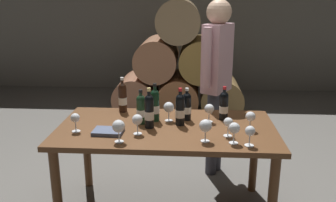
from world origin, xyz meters
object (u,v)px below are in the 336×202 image
(wine_bottle_0, at_px, (123,97))
(wine_bottle_4, at_px, (149,111))
(dining_table, at_px, (166,137))
(wine_glass_8, at_px, (250,117))
(wine_bottle_6, at_px, (187,106))
(wine_bottle_3, at_px, (224,105))
(tasting_notebook, at_px, (108,131))
(wine_bottle_5, at_px, (155,105))
(wine_glass_0, at_px, (234,129))
(wine_glass_4, at_px, (137,120))
(wine_glass_2, at_px, (209,109))
(wine_glass_1, at_px, (75,119))
(wine_glass_5, at_px, (119,127))
(sommelier_presenting, at_px, (217,72))
(wine_bottle_2, at_px, (180,109))
(wine_glass_6, at_px, (169,108))
(wine_bottle_1, at_px, (141,109))
(wine_glass_9, at_px, (250,132))
(wine_glass_7, at_px, (228,123))
(wine_glass_3, at_px, (205,126))

(wine_bottle_0, xyz_separation_m, wine_bottle_4, (0.28, -0.38, 0.00))
(dining_table, height_order, wine_bottle_4, wine_bottle_4)
(wine_glass_8, bearing_deg, wine_bottle_6, 156.39)
(dining_table, xyz_separation_m, wine_bottle_3, (0.46, 0.20, 0.21))
(wine_bottle_3, distance_m, tasting_notebook, 0.96)
(wine_bottle_5, bearing_deg, wine_glass_0, -36.26)
(wine_glass_4, bearing_deg, wine_glass_2, 28.84)
(wine_glass_1, relative_size, wine_glass_5, 0.89)
(wine_bottle_5, distance_m, tasting_notebook, 0.46)
(wine_bottle_0, xyz_separation_m, sommelier_presenting, (0.84, 0.40, 0.15))
(wine_bottle_2, height_order, wine_glass_6, wine_bottle_2)
(wine_bottle_1, xyz_separation_m, wine_glass_0, (0.70, -0.36, -0.01))
(wine_bottle_1, height_order, wine_bottle_4, wine_bottle_4)
(wine_glass_8, bearing_deg, wine_bottle_4, 179.01)
(wine_glass_1, xyz_separation_m, sommelier_presenting, (1.10, 0.90, 0.18))
(wine_bottle_0, relative_size, tasting_notebook, 1.40)
(wine_glass_9, bearing_deg, tasting_notebook, 170.67)
(wine_bottle_4, relative_size, wine_glass_7, 2.22)
(wine_bottle_3, height_order, wine_glass_7, wine_bottle_3)
(wine_glass_2, bearing_deg, wine_glass_4, -151.16)
(wine_glass_3, relative_size, wine_glass_9, 1.13)
(wine_glass_5, xyz_separation_m, sommelier_presenting, (0.74, 1.08, 0.17))
(wine_glass_0, relative_size, wine_glass_2, 1.00)
(wine_bottle_0, bearing_deg, wine_bottle_4, -53.92)
(wine_bottle_1, distance_m, wine_bottle_6, 0.38)
(wine_bottle_4, xyz_separation_m, wine_glass_3, (0.42, -0.25, -0.02))
(wine_glass_7, xyz_separation_m, tasting_notebook, (-0.89, 0.00, -0.09))
(wine_glass_4, bearing_deg, sommelier_presenting, 55.50)
(wine_bottle_2, height_order, wine_glass_0, wine_bottle_2)
(wine_bottle_1, bearing_deg, wine_bottle_2, -2.50)
(wine_glass_3, bearing_deg, wine_bottle_4, 149.27)
(wine_bottle_3, height_order, wine_glass_0, wine_bottle_3)
(wine_glass_1, relative_size, wine_glass_8, 0.97)
(wine_bottle_6, bearing_deg, wine_glass_6, -165.82)
(wine_bottle_4, bearing_deg, wine_glass_4, -116.69)
(dining_table, xyz_separation_m, wine_glass_9, (0.59, -0.34, 0.19))
(dining_table, bearing_deg, tasting_notebook, -158.30)
(wine_glass_3, distance_m, wine_glass_4, 0.51)
(wine_bottle_6, distance_m, wine_glass_0, 0.58)
(wine_glass_2, distance_m, wine_glass_3, 0.41)
(wine_glass_2, bearing_deg, wine_bottle_6, 166.13)
(wine_glass_1, xyz_separation_m, tasting_notebook, (0.25, -0.02, -0.09))
(sommelier_presenting, bearing_deg, wine_bottle_5, -130.82)
(wine_glass_7, relative_size, wine_glass_9, 0.99)
(wine_glass_6, bearing_deg, wine_glass_4, -124.88)
(wine_glass_6, distance_m, wine_glass_8, 0.65)
(wine_glass_3, xyz_separation_m, tasting_notebook, (-0.72, 0.11, -0.10))
(wine_glass_0, bearing_deg, wine_bottle_0, 143.95)
(wine_glass_6, relative_size, tasting_notebook, 0.73)
(wine_glass_6, xyz_separation_m, wine_glass_8, (0.63, -0.17, -0.01))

